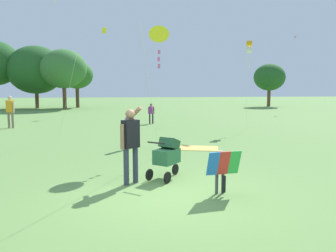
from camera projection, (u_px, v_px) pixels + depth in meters
name	position (u px, v px, depth m)	size (l,w,h in m)	color
ground_plane	(170.00, 196.00, 7.32)	(120.00, 120.00, 0.00)	#668E47
treeline_distant	(32.00, 69.00, 34.33)	(36.86, 6.30, 6.71)	brown
child_with_butterfly_kite	(221.00, 167.00, 7.35)	(0.75, 0.41, 0.96)	#4C4C51
person_adult_flyer	(130.00, 139.00, 8.08)	(0.53, 0.70, 1.84)	#33384C
stroller	(167.00, 154.00, 8.64)	(0.92, 1.03, 1.03)	black
kite_adult_black	(159.00, 35.00, 11.06)	(1.08, 3.40, 4.19)	yellow
kite_orange_delta	(249.00, 48.00, 17.80)	(1.10, 2.48, 4.58)	#F4A319
person_red_shirt	(130.00, 127.00, 12.69)	(0.31, 0.35, 1.33)	#33384C
person_sitting_far	(10.00, 109.00, 18.78)	(0.51, 0.38, 1.74)	#7F705B
person_couple_left	(151.00, 112.00, 20.86)	(0.37, 0.24, 1.22)	#232328
picnic_blanket	(196.00, 148.00, 12.79)	(1.60, 1.03, 0.02)	gold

